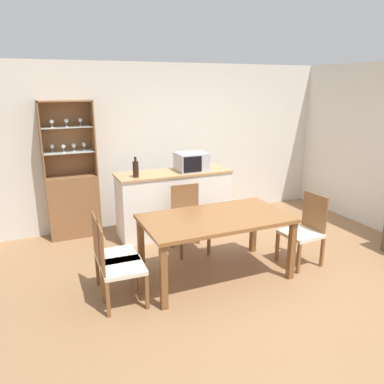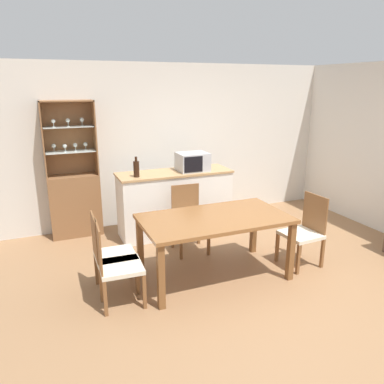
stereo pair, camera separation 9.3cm
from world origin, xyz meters
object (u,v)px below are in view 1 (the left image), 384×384
object	(u,v)px
dining_chair_side_left_far	(112,255)
display_cabinet	(73,196)
wine_bottle	(136,169)
dining_chair_head_far	(189,220)
dining_chair_side_right_near	(304,231)
microwave	(192,162)
dining_chair_side_left_near	(118,266)
dining_table	(216,224)

from	to	relation	value
dining_chair_side_left_far	display_cabinet	bearing A→B (deg)	-173.13
wine_bottle	dining_chair_head_far	bearing A→B (deg)	-44.30
display_cabinet	wine_bottle	world-z (taller)	display_cabinet
dining_chair_side_right_near	wine_bottle	xyz separation A→B (m)	(-1.75, 1.50, 0.65)
display_cabinet	dining_chair_side_left_far	distance (m)	1.86
microwave	wine_bottle	world-z (taller)	wine_bottle
display_cabinet	microwave	bearing A→B (deg)	-18.07
dining_chair_side_right_near	dining_chair_side_left_near	distance (m)	2.37
display_cabinet	dining_table	size ratio (longest dim) A/B	1.18
dining_chair_side_left_far	wine_bottle	bearing A→B (deg)	154.00
dining_table	dining_chair_side_right_near	distance (m)	1.22
dining_chair_side_left_far	wine_bottle	xyz separation A→B (m)	(0.62, 1.22, 0.65)
display_cabinet	dining_chair_side_right_near	size ratio (longest dim) A/B	2.23
display_cabinet	wine_bottle	distance (m)	1.13
dining_table	dining_chair_side_left_far	xyz separation A→B (m)	(-1.19, 0.14, -0.23)
dining_table	dining_chair_side_left_near	bearing A→B (deg)	-173.35
dining_chair_head_far	wine_bottle	bearing A→B (deg)	-41.26
display_cabinet	dining_table	bearing A→B (deg)	-55.31
dining_chair_side_left_far	wine_bottle	world-z (taller)	wine_bottle
dining_table	microwave	distance (m)	1.53
dining_chair_side_left_near	wine_bottle	distance (m)	1.75
wine_bottle	display_cabinet	bearing A→B (deg)	142.36
dining_chair_side_left_near	dining_chair_side_left_far	world-z (taller)	same
dining_table	dining_chair_side_right_near	world-z (taller)	dining_chair_side_right_near
dining_chair_side_right_near	wine_bottle	world-z (taller)	wine_bottle
display_cabinet	dining_chair_side_left_near	distance (m)	2.14
dining_chair_head_far	dining_chair_side_left_far	xyz separation A→B (m)	(-1.19, -0.66, 0.00)
display_cabinet	dining_chair_side_right_near	xyz separation A→B (m)	(2.56, -2.12, -0.18)
dining_chair_side_right_near	dining_chair_side_left_near	xyz separation A→B (m)	(-2.37, -0.00, 0.00)
dining_chair_side_right_near	dining_chair_head_far	xyz separation A→B (m)	(-1.18, 0.94, 0.00)
dining_chair_side_left_far	wine_bottle	distance (m)	1.51
dining_chair_side_right_near	dining_chair_head_far	size ratio (longest dim) A/B	1.00
dining_chair_side_right_near	microwave	xyz separation A→B (m)	(-0.87, 1.57, 0.67)
dining_chair_side_right_near	microwave	size ratio (longest dim) A/B	2.01
display_cabinet	dining_table	world-z (taller)	display_cabinet
dining_chair_side_left_far	microwave	bearing A→B (deg)	131.75
dining_chair_head_far	dining_chair_side_left_near	bearing A→B (deg)	41.49
dining_table	dining_chair_head_far	distance (m)	0.84
display_cabinet	dining_chair_side_right_near	distance (m)	3.33
dining_chair_side_left_far	microwave	world-z (taller)	microwave
dining_chair_side_right_near	microwave	bearing A→B (deg)	24.75
dining_table	dining_chair_side_left_far	distance (m)	1.22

